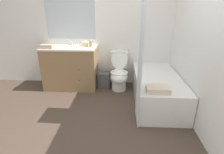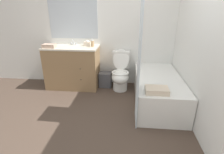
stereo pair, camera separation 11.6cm
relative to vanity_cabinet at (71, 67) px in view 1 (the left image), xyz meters
name	(u,v)px [view 1 (the left image)]	position (x,y,z in m)	size (l,w,h in m)	color
ground_plane	(100,134)	(0.78, -1.51, -0.44)	(14.00, 14.00, 0.00)	#47382D
wall_back	(108,26)	(0.77, 0.31, 0.81)	(8.00, 0.06, 2.50)	silver
wall_right	(192,33)	(2.12, -0.61, 0.81)	(0.05, 2.79, 2.50)	silver
vanity_cabinet	(71,67)	(0.00, 0.00, 0.00)	(1.09, 0.60, 0.87)	olive
sink_faucet	(71,43)	(0.00, 0.18, 0.46)	(0.14, 0.12, 0.12)	silver
toilet	(119,73)	(1.01, -0.05, -0.09)	(0.36, 0.64, 0.82)	white
bathtub	(157,88)	(1.70, -0.52, -0.20)	(0.77, 1.60, 0.48)	white
shower_curtain	(140,58)	(1.30, -1.14, 0.53)	(0.01, 0.42, 1.94)	silver
wastebasket	(104,80)	(0.68, 0.05, -0.29)	(0.26, 0.22, 0.31)	#4C4C51
tissue_box	(85,44)	(0.31, 0.11, 0.47)	(0.13, 0.12, 0.11)	beige
soap_dispenser	(91,44)	(0.44, 0.02, 0.49)	(0.06, 0.06, 0.15)	tan
hand_towel_folded	(47,47)	(-0.38, -0.16, 0.47)	(0.24, 0.15, 0.07)	tan
bath_towel_folded	(158,89)	(1.58, -1.14, 0.08)	(0.32, 0.22, 0.08)	beige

